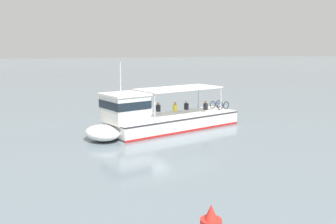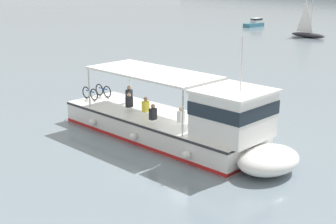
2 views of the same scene
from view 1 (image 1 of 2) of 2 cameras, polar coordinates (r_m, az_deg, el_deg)
The scene contains 2 objects.
ground_plane at distance 27.41m, azimuth -2.81°, elevation -3.41°, with size 400.00×400.00×0.00m, color slate.
ferry_main at distance 28.01m, azimuth -1.66°, elevation -0.99°, with size 13.07×6.01×5.32m.
Camera 1 is at (9.34, 24.99, 6.29)m, focal length 39.82 mm.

